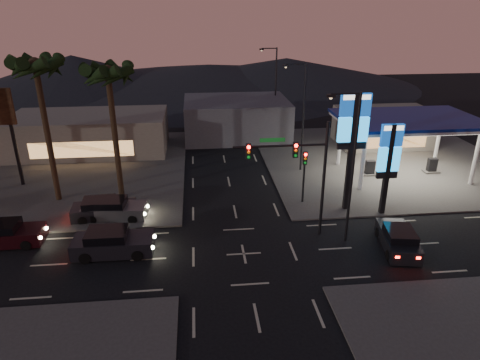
{
  "coord_description": "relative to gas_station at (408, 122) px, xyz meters",
  "views": [
    {
      "loc": [
        -2.65,
        -23.2,
        14.81
      ],
      "look_at": [
        0.29,
        5.07,
        3.0
      ],
      "focal_mm": 32.0,
      "sensor_mm": 36.0,
      "label": 1
    }
  ],
  "objects": [
    {
      "name": "car_lane_a_mid",
      "position": [
        -31.51,
        -9.14,
        -4.35
      ],
      "size": [
        4.85,
        2.1,
        1.57
      ],
      "color": "black",
      "rests_on": "ground"
    },
    {
      "name": "car_lane_b_front",
      "position": [
        -25.0,
        -6.12,
        -4.37
      ],
      "size": [
        4.83,
        2.31,
        1.53
      ],
      "color": "#4E4F51",
      "rests_on": "ground"
    },
    {
      "name": "corner_lot_ne",
      "position": [
        0.0,
        4.0,
        -5.02
      ],
      "size": [
        24.0,
        24.0,
        0.12
      ],
      "primitive_type": "cube",
      "color": "#47443F",
      "rests_on": "ground"
    },
    {
      "name": "streetlight_far",
      "position": [
        -9.21,
        16.0,
        0.64
      ],
      "size": [
        2.14,
        0.25,
        10.0
      ],
      "color": "black",
      "rests_on": "ground"
    },
    {
      "name": "building_far_mid",
      "position": [
        -14.0,
        14.0,
        -2.88
      ],
      "size": [
        12.0,
        9.0,
        4.4
      ],
      "primitive_type": "cube",
      "color": "#4C4C51",
      "rests_on": "ground"
    },
    {
      "name": "building_far_west",
      "position": [
        -30.0,
        10.0,
        -3.08
      ],
      "size": [
        16.0,
        8.0,
        4.0
      ],
      "primitive_type": "cube",
      "color": "#726B5B",
      "rests_on": "ground"
    },
    {
      "name": "streetlight_mid",
      "position": [
        -9.21,
        2.0,
        0.64
      ],
      "size": [
        2.14,
        0.25,
        10.0
      ],
      "color": "black",
      "rests_on": "ground"
    },
    {
      "name": "hill_right",
      "position": [
        -1.0,
        48.0,
        -2.58
      ],
      "size": [
        50.0,
        50.0,
        5.0
      ],
      "primitive_type": "cone",
      "color": "black",
      "rests_on": "ground"
    },
    {
      "name": "corner_lot_nw",
      "position": [
        -32.0,
        4.0,
        -5.02
      ],
      "size": [
        24.0,
        24.0,
        0.12
      ],
      "primitive_type": "cube",
      "color": "#47443F",
      "rests_on": "ground"
    },
    {
      "name": "gas_station",
      "position": [
        0.0,
        0.0,
        0.0
      ],
      "size": [
        12.2,
        8.2,
        5.47
      ],
      "color": "silver",
      "rests_on": "ground"
    },
    {
      "name": "pylon_sign_short",
      "position": [
        -5.0,
        -7.5,
        -0.42
      ],
      "size": [
        1.6,
        0.35,
        7.0
      ],
      "color": "black",
      "rests_on": "ground"
    },
    {
      "name": "car_lane_a_front",
      "position": [
        -24.28,
        -11.07,
        -4.31
      ],
      "size": [
        5.16,
        2.23,
        1.67
      ],
      "color": "black",
      "rests_on": "ground"
    },
    {
      "name": "hill_center",
      "position": [
        -16.0,
        48.0,
        -3.08
      ],
      "size": [
        60.0,
        60.0,
        4.0
      ],
      "primitive_type": "cone",
      "color": "black",
      "rests_on": "ground"
    },
    {
      "name": "palm_a",
      "position": [
        -25.0,
        -2.5,
        4.35
      ],
      "size": [
        4.41,
        4.41,
        10.86
      ],
      "color": "black",
      "rests_on": "ground"
    },
    {
      "name": "suv_station",
      "position": [
        -6.01,
        -12.39,
        -4.38
      ],
      "size": [
        2.64,
        4.76,
        1.51
      ],
      "color": "black",
      "rests_on": "ground"
    },
    {
      "name": "car_lane_b_mid",
      "position": [
        -25.79,
        -5.99,
        -4.37
      ],
      "size": [
        4.81,
        2.28,
        1.53
      ],
      "color": "black",
      "rests_on": "ground"
    },
    {
      "name": "traffic_signal_mast",
      "position": [
        -12.24,
        -10.01,
        0.15
      ],
      "size": [
        6.1,
        0.39,
        8.0
      ],
      "color": "black",
      "rests_on": "ground"
    },
    {
      "name": "convenience_store",
      "position": [
        2.0,
        9.0,
        -3.08
      ],
      "size": [
        10.0,
        6.0,
        4.0
      ],
      "primitive_type": "cube",
      "color": "#726B5B",
      "rests_on": "ground"
    },
    {
      "name": "pylon_sign_tall",
      "position": [
        -7.5,
        -6.5,
        1.31
      ],
      "size": [
        2.2,
        0.35,
        9.0
      ],
      "color": "black",
      "rests_on": "ground"
    },
    {
      "name": "pedestal_signal",
      "position": [
        -10.5,
        -5.02,
        -2.16
      ],
      "size": [
        0.32,
        0.39,
        4.3
      ],
      "color": "black",
      "rests_on": "ground"
    },
    {
      "name": "hill_left",
      "position": [
        -41.0,
        48.0,
        -2.08
      ],
      "size": [
        40.0,
        40.0,
        6.0
      ],
      "primitive_type": "cone",
      "color": "black",
      "rests_on": "ground"
    },
    {
      "name": "ground",
      "position": [
        -16.0,
        -12.0,
        -5.08
      ],
      "size": [
        140.0,
        140.0,
        0.0
      ],
      "primitive_type": "plane",
      "color": "black",
      "rests_on": "ground"
    },
    {
      "name": "palm_b",
      "position": [
        -30.0,
        -2.5,
        4.89
      ],
      "size": [
        4.41,
        4.41,
        11.46
      ],
      "color": "black",
      "rests_on": "ground"
    },
    {
      "name": "streetlight_near",
      "position": [
        -9.21,
        -11.0,
        0.64
      ],
      "size": [
        2.14,
        0.25,
        10.0
      ],
      "color": "black",
      "rests_on": "ground"
    }
  ]
}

